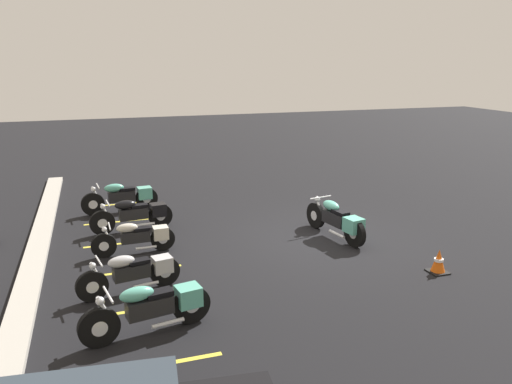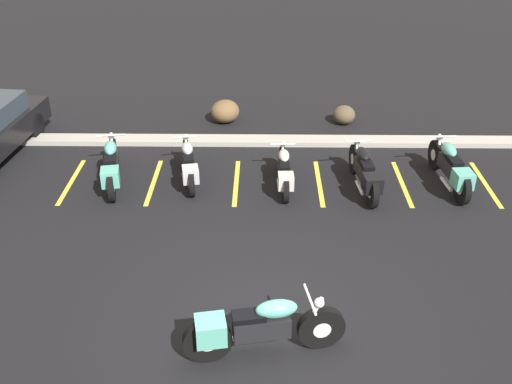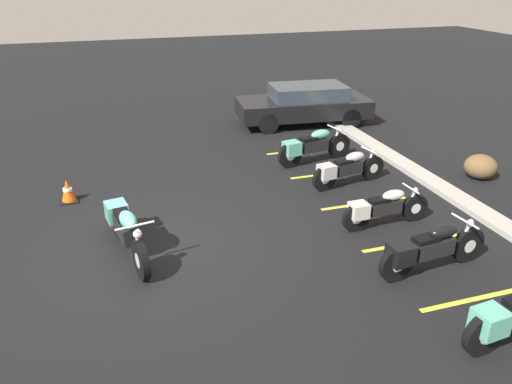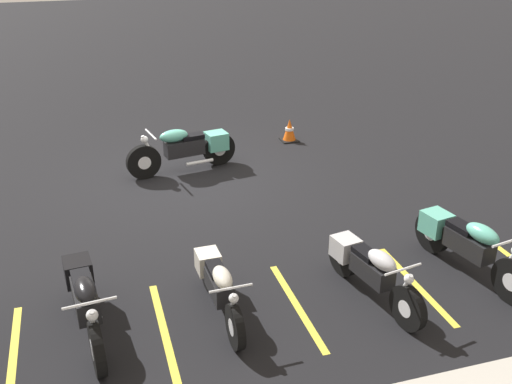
{
  "view_description": "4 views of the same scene",
  "coord_description": "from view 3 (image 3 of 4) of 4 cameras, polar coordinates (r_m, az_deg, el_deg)",
  "views": [
    {
      "loc": [
        -11.01,
        5.26,
        4.47
      ],
      "look_at": [
        1.34,
        1.2,
        1.01
      ],
      "focal_mm": 35.0,
      "sensor_mm": 36.0,
      "label": 1
    },
    {
      "loc": [
        -0.02,
        -6.94,
        6.33
      ],
      "look_at": [
        -0.14,
        2.51,
        0.98
      ],
      "focal_mm": 42.0,
      "sensor_mm": 36.0,
      "label": 2
    },
    {
      "loc": [
        8.21,
        -0.69,
        4.85
      ],
      "look_at": [
        0.16,
        1.87,
        1.0
      ],
      "focal_mm": 35.0,
      "sensor_mm": 36.0,
      "label": 3
    },
    {
      "loc": [
        1.88,
        10.99,
        4.86
      ],
      "look_at": [
        -0.68,
        2.44,
        0.72
      ],
      "focal_mm": 42.0,
      "sensor_mm": 36.0,
      "label": 4
    }
  ],
  "objects": [
    {
      "name": "ground",
      "position": [
        9.56,
        -11.15,
        -6.48
      ],
      "size": [
        60.0,
        60.0,
        0.0
      ],
      "primitive_type": "plane",
      "color": "black"
    },
    {
      "name": "motorcycle_teal_featured",
      "position": [
        9.37,
        -14.66,
        -4.04
      ],
      "size": [
        2.34,
        0.81,
        0.93
      ],
      "rotation": [
        0.0,
        0.0,
        0.18
      ],
      "color": "black",
      "rests_on": "ground"
    },
    {
      "name": "parked_bike_0",
      "position": [
        13.36,
        6.38,
        5.23
      ],
      "size": [
        0.78,
        2.23,
        0.89
      ],
      "rotation": [
        0.0,
        0.0,
        1.76
      ],
      "color": "black",
      "rests_on": "ground"
    },
    {
      "name": "parked_bike_1",
      "position": [
        12.06,
        10.24,
        2.61
      ],
      "size": [
        0.71,
        2.04,
        0.81
      ],
      "rotation": [
        0.0,
        0.0,
        1.75
      ],
      "color": "black",
      "rests_on": "ground"
    },
    {
      "name": "parked_bike_2",
      "position": [
        10.31,
        14.22,
        -1.8
      ],
      "size": [
        0.55,
        1.95,
        0.77
      ],
      "rotation": [
        0.0,
        0.0,
        1.6
      ],
      "color": "black",
      "rests_on": "ground"
    },
    {
      "name": "parked_bike_3",
      "position": [
        9.01,
        19.19,
        -6.14
      ],
      "size": [
        0.64,
        2.2,
        0.87
      ],
      "rotation": [
        0.0,
        0.0,
        1.67
      ],
      "color": "black",
      "rests_on": "ground"
    },
    {
      "name": "car_black",
      "position": [
        16.79,
        5.56,
        10.02
      ],
      "size": [
        2.23,
        4.46,
        1.29
      ],
      "rotation": [
        0.0,
        0.0,
        -1.67
      ],
      "color": "black",
      "rests_on": "ground"
    },
    {
      "name": "concrete_curb",
      "position": [
        12.07,
        22.39,
        -0.83
      ],
      "size": [
        18.0,
        0.5,
        0.12
      ],
      "primitive_type": "cube",
      "color": "#A8A399",
      "rests_on": "ground"
    },
    {
      "name": "landscape_rock_1",
      "position": [
        13.54,
        24.27,
        2.66
      ],
      "size": [
        1.07,
        1.08,
        0.61
      ],
      "primitive_type": "ellipsoid",
      "rotation": [
        0.0,
        0.0,
        0.85
      ],
      "color": "brown",
      "rests_on": "ground"
    },
    {
      "name": "traffic_cone",
      "position": [
        11.9,
        -20.72,
        0.07
      ],
      "size": [
        0.4,
        0.4,
        0.53
      ],
      "color": "black",
      "rests_on": "ground"
    },
    {
      "name": "stall_line_0",
      "position": [
        14.41,
        5.24,
        4.75
      ],
      "size": [
        0.1,
        2.1,
        0.0
      ],
      "primitive_type": "cube",
      "color": "gold",
      "rests_on": "ground"
    },
    {
      "name": "stall_line_1",
      "position": [
        12.86,
        8.35,
        2.1
      ],
      "size": [
        0.1,
        2.1,
        0.0
      ],
      "primitive_type": "cube",
      "color": "gold",
      "rests_on": "ground"
    },
    {
      "name": "stall_line_2",
      "position": [
        11.39,
        12.28,
        -1.27
      ],
      "size": [
        0.1,
        2.1,
        0.0
      ],
      "primitive_type": "cube",
      "color": "gold",
      "rests_on": "ground"
    },
    {
      "name": "stall_line_3",
      "position": [
        10.04,
        17.33,
        -5.58
      ],
      "size": [
        0.1,
        2.1,
        0.0
      ],
      "primitive_type": "cube",
      "color": "gold",
      "rests_on": "ground"
    },
    {
      "name": "stall_line_4",
      "position": [
        8.86,
        23.95,
        -11.05
      ],
      "size": [
        0.1,
        2.1,
        0.0
      ],
      "primitive_type": "cube",
      "color": "gold",
      "rests_on": "ground"
    }
  ]
}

